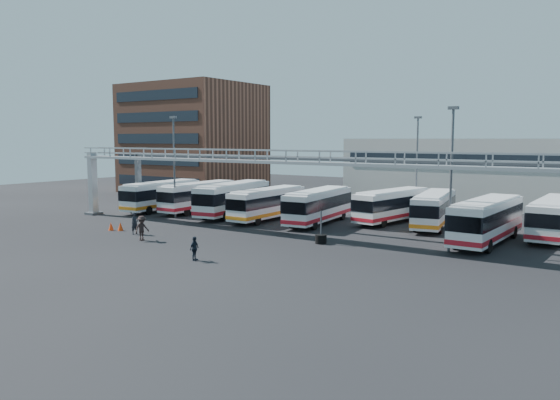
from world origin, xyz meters
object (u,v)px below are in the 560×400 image
Objects in this scene: light_pole_back at (417,161)px; bus_2 at (233,198)px; pedestrian_d at (194,249)px; pedestrian_a at (135,223)px; pedestrian_c at (142,228)px; bus_5 at (393,204)px; tire_stack at (321,238)px; bus_6 at (434,208)px; bus_8 at (554,217)px; bus_4 at (319,205)px; bus_1 at (200,196)px; bus_7 at (487,219)px; light_pole_left at (174,161)px; bus_0 at (162,195)px; cone_left at (120,226)px; cone_right at (111,226)px; light_pole_mid at (451,171)px; bus_3 at (268,203)px.

light_pole_back reaches higher than bus_2.
light_pole_back is at bearing -20.83° from pedestrian_d.
pedestrian_c reaches higher than pedestrian_a.
pedestrian_a is (-15.37, -18.29, -0.81)m from bus_5.
tire_stack is (15.06, -7.99, -1.48)m from bus_2.
bus_6 is 9.74m from bus_8.
bus_4 is (10.00, 0.35, -0.11)m from bus_2.
bus_1 is 30.65m from bus_7.
light_pole_left is 10.73m from pedestrian_a.
pedestrian_d is at bearing -66.22° from bus_2.
bus_0 is at bearing 178.32° from bus_4.
bus_8 reaches higher than tire_stack.
bus_8 is 14.13× the size of cone_left.
light_pole_left is at bearing 37.99° from pedestrian_d.
bus_0 is 26.36m from pedestrian_d.
pedestrian_c is at bearing -119.47° from pedestrian_a.
bus_7 reaches higher than cone_right.
light_pole_mid is 6.37× the size of pedestrian_d.
cone_right is (-14.28, 4.70, -0.44)m from pedestrian_d.
pedestrian_d is (20.44, -16.63, -1.00)m from bus_0.
cone_right is at bearing -83.55° from bus_1.
pedestrian_d is at bearing -129.02° from bus_8.
bus_2 reaches higher than pedestrian_c.
light_pole_back is 23.36m from bus_1.
bus_7 is at bearing -125.71° from bus_8.
light_pole_left is 1.00× the size of light_pole_mid.
pedestrian_d is (15.06, -13.30, -4.93)m from light_pole_left.
light_pole_mid is 30.00m from bus_1.
bus_5 is 4.27m from bus_6.
bus_4 is at bearing -123.53° from light_pole_back.
light_pole_back is at bearing 134.44° from bus_7.
bus_1 is at bearing 14.86° from bus_0.
bus_0 is (-25.38, -10.67, -3.93)m from light_pole_back.
light_pole_back is 6.37× the size of pedestrian_d.
cone_left is at bearing 58.82° from pedestrian_d.
bus_6 is 6.65× the size of pedestrian_d.
pedestrian_c is (-16.87, -19.27, -0.76)m from bus_6.
bus_3 is at bearing -171.68° from bus_6.
light_pole_mid is at bearing -15.75° from bus_3.
pedestrian_a is 2.49× the size of cone_left.
light_pole_mid is at bearing -105.62° from bus_7.
bus_0 is 13.50m from cone_right.
light_pole_mid is 0.96× the size of bus_8.
light_pole_left is 21.98m from bus_5.
bus_6 is 5.72× the size of pedestrian_a.
tire_stack is (-9.01, -2.50, -5.30)m from light_pole_mid.
bus_3 is at bearing -4.12° from pedestrian_c.
bus_7 is 22.22m from pedestrian_d.
light_pole_left is 0.96× the size of bus_8.
bus_7 is 6.06× the size of pedestrian_a.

